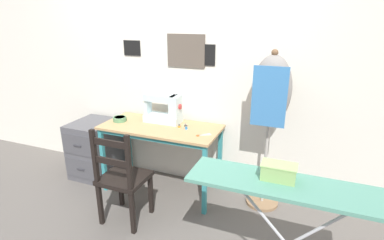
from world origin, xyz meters
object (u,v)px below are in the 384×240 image
(thread_spool_near_machine, at_px, (179,126))
(ironing_board, at_px, (294,192))
(dress_form, at_px, (271,97))
(scissors, at_px, (201,135))
(thread_spool_mid_table, at_px, (185,126))
(wooden_chair, at_px, (122,179))
(thread_spool_far_edge, at_px, (186,128))
(filing_cabinet, at_px, (95,148))
(fabric_bowl, at_px, (120,119))
(sewing_machine, at_px, (165,110))
(storage_box, at_px, (279,172))

(thread_spool_near_machine, height_order, ironing_board, ironing_board)
(ironing_board, bearing_deg, dress_form, 106.40)
(ironing_board, bearing_deg, scissors, 137.84)
(thread_spool_mid_table, bearing_deg, wooden_chair, -115.99)
(ironing_board, bearing_deg, thread_spool_mid_table, 139.30)
(thread_spool_mid_table, height_order, thread_spool_far_edge, thread_spool_far_edge)
(thread_spool_far_edge, relative_size, filing_cabinet, 0.06)
(filing_cabinet, xyz_separation_m, ironing_board, (2.27, -0.91, 0.48))
(ironing_board, bearing_deg, fabric_bowl, 154.80)
(sewing_machine, height_order, dress_form, dress_form)
(scissors, distance_m, thread_spool_near_machine, 0.30)
(scissors, relative_size, storage_box, 0.62)
(thread_spool_near_machine, bearing_deg, thread_spool_mid_table, 43.59)
(thread_spool_far_edge, height_order, storage_box, storage_box)
(wooden_chair, bearing_deg, fabric_bowl, 124.45)
(fabric_bowl, xyz_separation_m, storage_box, (1.74, -0.83, 0.14))
(thread_spool_mid_table, bearing_deg, sewing_machine, 166.88)
(dress_form, distance_m, storage_box, 1.03)
(sewing_machine, bearing_deg, filing_cabinet, -173.06)
(thread_spool_far_edge, xyz_separation_m, ironing_board, (1.08, -0.90, 0.04))
(thread_spool_near_machine, relative_size, filing_cabinet, 0.05)
(scissors, relative_size, thread_spool_near_machine, 3.91)
(fabric_bowl, xyz_separation_m, dress_form, (1.55, 0.16, 0.35))
(sewing_machine, relative_size, wooden_chair, 0.44)
(scissors, xyz_separation_m, filing_cabinet, (-1.38, 0.11, -0.42))
(fabric_bowl, bearing_deg, sewing_machine, 18.11)
(fabric_bowl, xyz_separation_m, ironing_board, (1.85, -0.87, 0.04))
(thread_spool_mid_table, bearing_deg, thread_spool_near_machine, -136.41)
(filing_cabinet, bearing_deg, thread_spool_near_machine, 0.04)
(thread_spool_near_machine, bearing_deg, scissors, -21.69)
(thread_spool_mid_table, height_order, wooden_chair, wooden_chair)
(filing_cabinet, bearing_deg, dress_form, 3.29)
(thread_spool_near_machine, bearing_deg, sewing_machine, 153.39)
(wooden_chair, bearing_deg, scissors, 42.92)
(wooden_chair, height_order, filing_cabinet, wooden_chair)
(filing_cabinet, height_order, dress_form, dress_form)
(thread_spool_near_machine, bearing_deg, thread_spool_far_edge, -12.32)
(filing_cabinet, relative_size, ironing_board, 0.51)
(scissors, bearing_deg, thread_spool_mid_table, 145.63)
(thread_spool_far_edge, distance_m, ironing_board, 1.40)
(thread_spool_near_machine, bearing_deg, fabric_bowl, -176.21)
(thread_spool_near_machine, distance_m, dress_form, 0.94)
(scissors, bearing_deg, thread_spool_far_edge, 154.49)
(dress_form, height_order, storage_box, dress_form)
(sewing_machine, bearing_deg, wooden_chair, -95.13)
(dress_form, height_order, ironing_board, dress_form)
(sewing_machine, distance_m, ironing_board, 1.72)
(wooden_chair, height_order, dress_form, dress_form)
(thread_spool_near_machine, relative_size, dress_form, 0.02)
(scissors, bearing_deg, filing_cabinet, 175.46)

